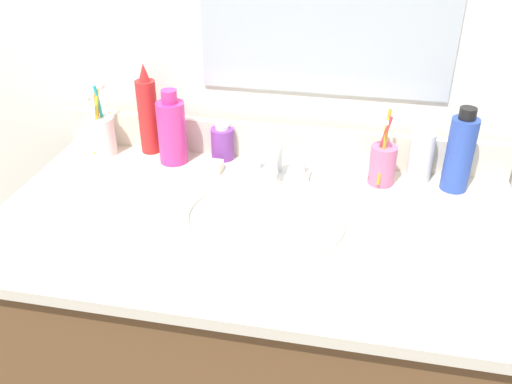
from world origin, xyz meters
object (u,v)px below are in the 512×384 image
(faucet, at_px, (277,165))
(bottle_spray_red, at_px, (148,114))
(cup_pink, at_px, (382,163))
(cup_white_ceramic, at_px, (102,134))
(bottle_shampoo_blue, at_px, (460,153))
(bottle_lotion_white, at_px, (421,155))
(bottle_soap_pink, at_px, (172,131))
(bottle_cream_purple, at_px, (223,143))
(soap_bar, at_px, (209,166))

(faucet, xyz_separation_m, bottle_spray_red, (-0.35, 0.07, 0.08))
(cup_pink, height_order, cup_white_ceramic, same)
(bottle_shampoo_blue, xyz_separation_m, cup_pink, (-0.17, -0.01, -0.04))
(faucet, distance_m, cup_white_ceramic, 0.47)
(faucet, relative_size, bottle_lotion_white, 1.10)
(faucet, height_order, bottle_lotion_white, bottle_lotion_white)
(faucet, bearing_deg, bottle_soap_pink, 175.24)
(bottle_cream_purple, distance_m, bottle_shampoo_blue, 0.57)
(cup_pink, relative_size, cup_white_ceramic, 1.00)
(soap_bar, bearing_deg, bottle_lotion_white, 6.65)
(bottle_spray_red, bearing_deg, faucet, -10.96)
(bottle_cream_purple, height_order, bottle_shampoo_blue, bottle_shampoo_blue)
(bottle_soap_pink, distance_m, bottle_lotion_white, 0.61)
(bottle_shampoo_blue, distance_m, soap_bar, 0.59)
(bottle_cream_purple, bearing_deg, bottle_lotion_white, -1.87)
(bottle_cream_purple, relative_size, soap_bar, 1.45)
(bottle_soap_pink, relative_size, cup_white_ceramic, 1.03)
(bottle_shampoo_blue, distance_m, cup_pink, 0.17)
(bottle_cream_purple, relative_size, bottle_shampoo_blue, 0.46)
(bottle_cream_purple, distance_m, soap_bar, 0.08)
(bottle_spray_red, bearing_deg, bottle_soap_pink, -29.96)
(cup_pink, xyz_separation_m, soap_bar, (-0.42, -0.02, -0.04))
(bottle_cream_purple, relative_size, bottle_spray_red, 0.39)
(bottle_soap_pink, bearing_deg, soap_bar, -17.63)
(bottle_spray_red, distance_m, bottle_lotion_white, 0.69)
(bottle_lotion_white, xyz_separation_m, cup_white_ceramic, (-0.80, -0.02, -0.01))
(faucet, relative_size, soap_bar, 2.50)
(bottle_lotion_white, xyz_separation_m, cup_pink, (-0.09, -0.04, -0.01))
(bottle_cream_purple, height_order, cup_pink, cup_pink)
(faucet, xyz_separation_m, soap_bar, (-0.17, -0.01, -0.02))
(faucet, height_order, bottle_soap_pink, bottle_soap_pink)
(bottle_lotion_white, bearing_deg, bottle_shampoo_blue, -19.34)
(bottle_lotion_white, bearing_deg, bottle_cream_purple, 178.13)
(bottle_spray_red, xyz_separation_m, bottle_shampoo_blue, (0.76, -0.05, -0.01))
(cup_white_ceramic, bearing_deg, bottle_cream_purple, 6.52)
(bottle_soap_pink, xyz_separation_m, bottle_cream_purple, (0.12, 0.04, -0.04))
(bottle_lotion_white, bearing_deg, bottle_soap_pink, -177.51)
(bottle_spray_red, height_order, bottle_shampoo_blue, bottle_spray_red)
(bottle_soap_pink, xyz_separation_m, cup_white_ceramic, (-0.20, 0.01, -0.03))
(bottle_soap_pink, bearing_deg, bottle_cream_purple, 19.69)
(bottle_lotion_white, bearing_deg, soap_bar, -173.35)
(bottle_cream_purple, bearing_deg, bottle_shampoo_blue, -4.43)
(bottle_lotion_white, height_order, soap_bar, bottle_lotion_white)
(bottle_soap_pink, height_order, bottle_cream_purple, bottle_soap_pink)
(bottle_spray_red, bearing_deg, cup_pink, -5.27)
(soap_bar, bearing_deg, bottle_soap_pink, 162.37)
(faucet, relative_size, bottle_spray_red, 0.67)
(bottle_lotion_white, relative_size, cup_pink, 0.79)
(cup_pink, bearing_deg, bottle_shampoo_blue, 2.81)
(cup_white_ceramic, bearing_deg, cup_pink, -1.32)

